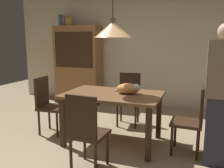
% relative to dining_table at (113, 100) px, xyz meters
% --- Properties ---
extents(ground, '(10.00, 10.00, 0.00)m').
position_rel_dining_table_xyz_m(ground, '(-0.14, -0.39, -0.65)').
color(ground, tan).
extents(back_wall, '(6.40, 0.10, 2.90)m').
position_rel_dining_table_xyz_m(back_wall, '(-0.14, 2.26, 0.80)').
color(back_wall, beige).
rests_on(back_wall, ground).
extents(dining_table, '(1.40, 0.90, 0.75)m').
position_rel_dining_table_xyz_m(dining_table, '(0.00, 0.00, 0.00)').
color(dining_table, brown).
rests_on(dining_table, ground).
extents(chair_right_side, '(0.41, 0.41, 0.93)m').
position_rel_dining_table_xyz_m(chair_right_side, '(1.13, -0.00, -0.14)').
color(chair_right_side, '#382316').
rests_on(chair_right_side, ground).
extents(chair_left_side, '(0.43, 0.43, 0.93)m').
position_rel_dining_table_xyz_m(chair_left_side, '(-1.13, -0.01, -0.14)').
color(chair_left_side, '#382316').
rests_on(chair_left_side, ground).
extents(chair_near_front, '(0.42, 0.42, 0.93)m').
position_rel_dining_table_xyz_m(chair_near_front, '(-0.00, -0.88, -0.14)').
color(chair_near_front, '#382316').
rests_on(chair_near_front, ground).
extents(chair_far_back, '(0.44, 0.44, 0.93)m').
position_rel_dining_table_xyz_m(chair_far_back, '(-0.01, 0.88, -0.14)').
color(chair_far_back, '#382316').
rests_on(chair_far_back, ground).
extents(cat_sleeping, '(0.39, 0.26, 0.16)m').
position_rel_dining_table_xyz_m(cat_sleeping, '(0.23, 0.06, 0.18)').
color(cat_sleeping, '#E59951').
rests_on(cat_sleeping, dining_table).
extents(pendant_lamp, '(0.52, 0.52, 1.30)m').
position_rel_dining_table_xyz_m(pendant_lamp, '(0.00, 0.00, 1.01)').
color(pendant_lamp, '#E0A86B').
extents(hutch_bookcase, '(1.12, 0.45, 1.85)m').
position_rel_dining_table_xyz_m(hutch_bookcase, '(-1.59, 1.93, 0.24)').
color(hutch_bookcase, olive).
rests_on(hutch_bookcase, ground).
extents(book_green_slim, '(0.03, 0.20, 0.26)m').
position_rel_dining_table_xyz_m(book_green_slim, '(-2.03, 1.93, 1.33)').
color(book_green_slim, '#427A4C').
rests_on(book_green_slim, hutch_bookcase).
extents(book_blue_wide, '(0.06, 0.24, 0.24)m').
position_rel_dining_table_xyz_m(book_blue_wide, '(-1.97, 1.93, 1.32)').
color(book_blue_wide, '#384C93').
rests_on(book_blue_wide, hutch_bookcase).
extents(book_brown_thick, '(0.06, 0.24, 0.22)m').
position_rel_dining_table_xyz_m(book_brown_thick, '(-1.89, 1.93, 1.31)').
color(book_brown_thick, brown).
rests_on(book_brown_thick, hutch_bookcase).
extents(book_yellow_short, '(0.04, 0.20, 0.18)m').
position_rel_dining_table_xyz_m(book_yellow_short, '(-1.83, 1.93, 1.29)').
color(book_yellow_short, gold).
rests_on(book_yellow_short, hutch_bookcase).
extents(person_standing, '(0.36, 0.22, 1.71)m').
position_rel_dining_table_xyz_m(person_standing, '(1.43, -0.19, 0.22)').
color(person_standing, '#2D3347').
rests_on(person_standing, ground).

